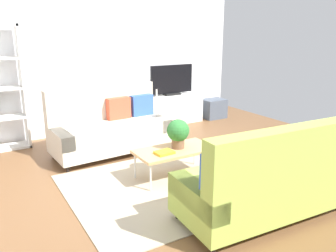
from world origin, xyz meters
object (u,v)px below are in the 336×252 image
tv (172,80)px  storage_trunk (214,109)px  vase_0 (146,94)px  table_book_0 (164,153)px  bottle_0 (156,93)px  coffee_table (175,151)px  couch_green (266,181)px  tv_console (171,109)px  couch_beige (110,127)px  potted_plant (178,132)px

tv → storage_trunk: size_ratio=1.92×
vase_0 → table_book_0: bearing=-112.3°
table_book_0 → bottle_0: size_ratio=1.50×
coffee_table → table_book_0: (-0.22, -0.09, 0.04)m
coffee_table → couch_green: bearing=-78.7°
storage_trunk → table_book_0: 3.72m
storage_trunk → table_book_0: table_book_0 is taller
couch_green → tv_console: size_ratio=1.39×
couch_green → coffee_table: 1.45m
tv → storage_trunk: 1.32m
couch_beige → potted_plant: (0.45, -1.40, 0.20)m
couch_green → bottle_0: couch_green is taller
couch_green → bottle_0: bearing=81.9°
couch_green → potted_plant: size_ratio=4.78×
vase_0 → tv_console: bearing=-4.9°
couch_beige → storage_trunk: 3.10m
coffee_table → vase_0: size_ratio=8.14×
couch_beige → bottle_0: size_ratio=12.20×
bottle_0 → vase_0: bearing=155.1°
couch_green → potted_plant: couch_green is taller
storage_trunk → tv: bearing=175.8°
couch_green → vase_0: size_ratio=14.39×
potted_plant → vase_0: 2.65m
potted_plant → bottle_0: (0.99, 2.44, 0.07)m
tv → vase_0: size_ratio=7.40×
couch_beige → couch_green: same height
tv_console → tv: 0.63m
couch_beige → potted_plant: size_ratio=4.79×
couch_beige → bottle_0: couch_beige is taller
couch_green → tv_console: couch_green is taller
tv_console → vase_0: size_ratio=10.36×
tv_console → bottle_0: (-0.39, -0.04, 0.40)m
tv_console → coffee_table: bearing=-120.1°
storage_trunk → vase_0: (-1.68, 0.15, 0.49)m
tv → coffee_table: bearing=-120.3°
tv_console → potted_plant: bearing=-119.1°
vase_0 → couch_beige: bearing=-138.2°
tv_console → table_book_0: bearing=-122.7°
tv → table_book_0: tv is taller
couch_green → tv_console: (1.16, 3.91, -0.12)m
tv → storage_trunk: (1.10, -0.08, -0.73)m
couch_beige → bottle_0: bearing=-148.2°
tv_console → tv: (0.00, -0.02, 0.63)m
bottle_0 → storage_trunk: bearing=-2.3°
potted_plant → storage_trunk: bearing=43.8°
couch_beige → vase_0: (1.25, 1.12, 0.26)m
couch_green → tv: (1.16, 3.89, 0.51)m
tv → table_book_0: 3.10m
coffee_table → storage_trunk: size_ratio=2.12×
potted_plant → bottle_0: 2.63m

